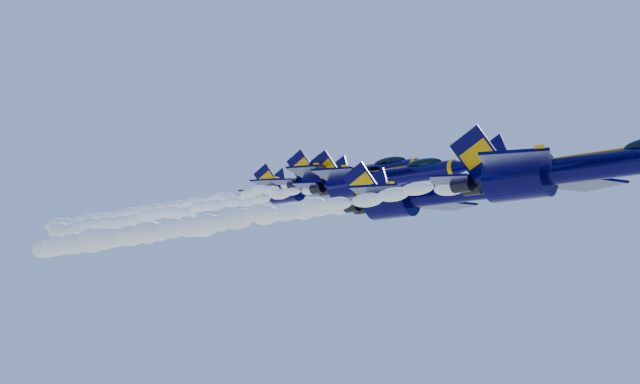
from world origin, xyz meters
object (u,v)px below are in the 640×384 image
Objects in this scene: jet_lead at (576,168)px; jet_third at (381,178)px; jet_fourth at (352,175)px; jet_fifth at (309,187)px; jet_second at (429,195)px.

jet_lead is 0.99× the size of jet_third.
jet_fourth is at bearing 148.03° from jet_lead.
jet_fifth reaches higher than jet_lead.
jet_third is (-23.73, 14.96, 4.61)m from jet_lead.
jet_fifth is at bearing 147.36° from jet_fourth.
jet_fourth is 14.31m from jet_fifth.
jet_second is 0.92× the size of jet_fifth.
jet_lead is 35.70m from jet_fourth.
jet_fourth is at bearing 143.09° from jet_second.
jet_fourth is (-16.38, 12.30, 5.44)m from jet_second.
jet_fourth is (-29.82, 18.61, 6.21)m from jet_lead.
jet_second is at bearing -40.07° from jet_third.
jet_fifth is (-18.09, 11.33, 2.94)m from jet_third.
jet_second is at bearing -36.91° from jet_fourth.
jet_fourth reaches higher than jet_third.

